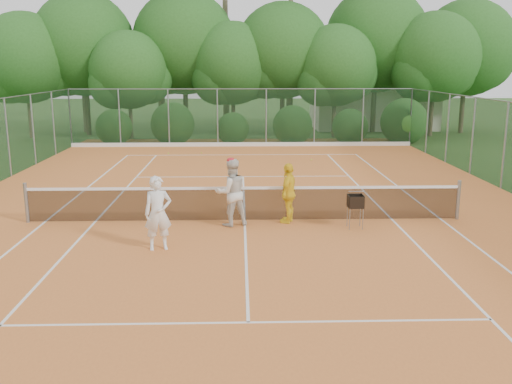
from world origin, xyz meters
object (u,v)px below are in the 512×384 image
(player_center_grp, at_px, (231,192))
(player_white, at_px, (158,213))
(ball_hopper, at_px, (356,202))
(player_yellow, at_px, (289,193))

(player_center_grp, bearing_deg, player_white, -129.90)
(player_white, bearing_deg, ball_hopper, 4.32)
(ball_hopper, bearing_deg, player_center_grp, 160.55)
(player_white, height_order, player_yellow, player_white)
(player_yellow, distance_m, ball_hopper, 1.82)
(player_white, distance_m, player_center_grp, 2.59)
(player_white, distance_m, player_yellow, 3.93)
(player_center_grp, relative_size, player_yellow, 1.12)
(player_center_grp, xyz_separation_m, ball_hopper, (3.26, -0.35, -0.21))
(player_center_grp, xyz_separation_m, player_yellow, (1.55, 0.26, -0.09))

